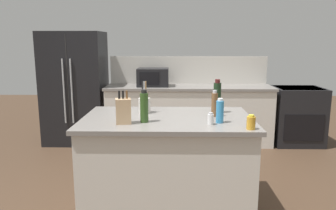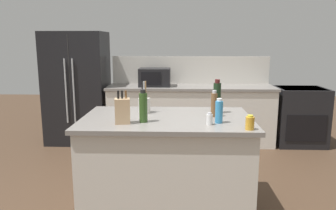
# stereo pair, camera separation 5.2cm
# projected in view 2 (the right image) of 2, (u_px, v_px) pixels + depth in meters

# --- Properties ---
(ground_plane) EXTENTS (14.00, 14.00, 0.00)m
(ground_plane) POSITION_uv_depth(u_px,v_px,m) (167.00, 209.00, 3.27)
(ground_plane) COLOR #473323
(back_counter_run) EXTENTS (2.67, 0.66, 0.94)m
(back_counter_run) POSITION_uv_depth(u_px,v_px,m) (190.00, 115.00, 5.33)
(back_counter_run) COLOR beige
(back_counter_run) RESTS_ON ground_plane
(wall_backsplash) EXTENTS (2.63, 0.03, 0.46)m
(wall_backsplash) POSITION_uv_depth(u_px,v_px,m) (190.00, 70.00, 5.50)
(wall_backsplash) COLOR beige
(wall_backsplash) RESTS_ON back_counter_run
(kitchen_island) EXTENTS (1.60, 1.01, 0.94)m
(kitchen_island) POSITION_uv_depth(u_px,v_px,m) (167.00, 164.00, 3.18)
(kitchen_island) COLOR beige
(kitchen_island) RESTS_ON ground_plane
(refrigerator) EXTENTS (0.96, 0.75, 1.80)m
(refrigerator) POSITION_uv_depth(u_px,v_px,m) (78.00, 88.00, 5.36)
(refrigerator) COLOR black
(refrigerator) RESTS_ON ground_plane
(range_oven) EXTENTS (0.76, 0.65, 0.92)m
(range_oven) POSITION_uv_depth(u_px,v_px,m) (299.00, 116.00, 5.26)
(range_oven) COLOR black
(range_oven) RESTS_ON ground_plane
(microwave) EXTENTS (0.49, 0.39, 0.28)m
(microwave) POSITION_uv_depth(u_px,v_px,m) (155.00, 77.00, 5.23)
(microwave) COLOR black
(microwave) RESTS_ON back_counter_run
(knife_block) EXTENTS (0.14, 0.12, 0.29)m
(knife_block) POSITION_uv_depth(u_px,v_px,m) (122.00, 111.00, 2.84)
(knife_block) COLOR tan
(knife_block) RESTS_ON kitchen_island
(utensil_crock) EXTENTS (0.12, 0.12, 0.32)m
(utensil_crock) POSITION_uv_depth(u_px,v_px,m) (144.00, 105.00, 3.27)
(utensil_crock) COLOR beige
(utensil_crock) RESTS_ON kitchen_island
(salt_shaker) EXTENTS (0.05, 0.05, 0.11)m
(salt_shaker) POSITION_uv_depth(u_px,v_px,m) (209.00, 119.00, 2.80)
(salt_shaker) COLOR silver
(salt_shaker) RESTS_ON kitchen_island
(wine_bottle) EXTENTS (0.08, 0.08, 0.34)m
(wine_bottle) POSITION_uv_depth(u_px,v_px,m) (217.00, 97.00, 3.24)
(wine_bottle) COLOR black
(wine_bottle) RESTS_ON kitchen_island
(pepper_grinder) EXTENTS (0.06, 0.06, 0.25)m
(pepper_grinder) POSITION_uv_depth(u_px,v_px,m) (214.00, 104.00, 3.09)
(pepper_grinder) COLOR brown
(pepper_grinder) RESTS_ON kitchen_island
(dish_soap_bottle) EXTENTS (0.07, 0.07, 0.22)m
(dish_soap_bottle) POSITION_uv_depth(u_px,v_px,m) (219.00, 111.00, 2.86)
(dish_soap_bottle) COLOR #3384BC
(dish_soap_bottle) RESTS_ON kitchen_island
(olive_oil_bottle) EXTENTS (0.07, 0.07, 0.29)m
(olive_oil_bottle) POSITION_uv_depth(u_px,v_px,m) (143.00, 107.00, 2.88)
(olive_oil_bottle) COLOR #2D4C1E
(olive_oil_bottle) RESTS_ON kitchen_island
(honey_jar) EXTENTS (0.07, 0.07, 0.12)m
(honey_jar) POSITION_uv_depth(u_px,v_px,m) (250.00, 123.00, 2.65)
(honey_jar) COLOR gold
(honey_jar) RESTS_ON kitchen_island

